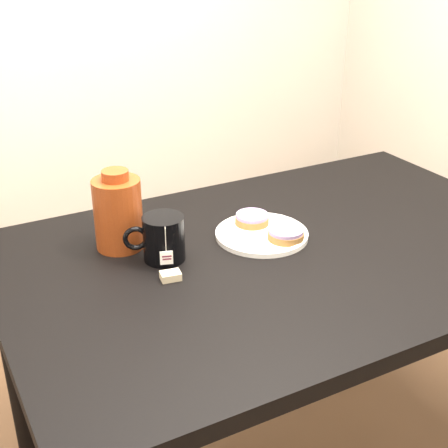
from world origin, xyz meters
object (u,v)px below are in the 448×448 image
object	(u,v)px
bagel_front	(286,234)
bagel_package	(118,212)
table	(287,276)
bagel_back	(252,219)
mug	(163,238)
plate	(262,233)
teabag_pouch	(171,276)

from	to	relation	value
bagel_front	bagel_package	size ratio (longest dim) A/B	0.54
table	bagel_back	distance (m)	0.18
bagel_back	bagel_package	size ratio (longest dim) A/B	0.59
mug	bagel_package	size ratio (longest dim) A/B	0.78
bagel_front	plate	bearing A→B (deg)	118.38
plate	bagel_package	world-z (taller)	bagel_package
table	bagel_front	distance (m)	0.11
bagel_back	mug	xyz separation A→B (m)	(-0.27, -0.05, 0.03)
plate	bagel_front	bearing A→B (deg)	-61.62
table	mug	size ratio (longest dim) A/B	9.00
bagel_front	bagel_back	bearing A→B (deg)	103.98
table	plate	size ratio (longest dim) A/B	5.91
plate	bagel_package	bearing A→B (deg)	160.27
bagel_back	plate	bearing A→B (deg)	-93.91
bagel_front	mug	world-z (taller)	mug
plate	mug	world-z (taller)	mug
table	plate	distance (m)	0.13
teabag_pouch	bagel_package	distance (m)	0.23
table	mug	distance (m)	0.34
plate	teabag_pouch	xyz separation A→B (m)	(-0.29, -0.09, 0.00)
bagel_package	teabag_pouch	bearing A→B (deg)	-77.83
plate	table	bearing A→B (deg)	-71.30
mug	bagel_package	world-z (taller)	bagel_package
plate	bagel_back	bearing A→B (deg)	86.09
bagel_front	bagel_package	world-z (taller)	bagel_package
table	bagel_package	size ratio (longest dim) A/B	6.99
bagel_back	bagel_front	xyz separation A→B (m)	(0.03, -0.12, 0.00)
table	bagel_package	world-z (taller)	bagel_package
plate	bagel_front	size ratio (longest dim) A/B	2.21
mug	teabag_pouch	bearing A→B (deg)	-86.01
bagel_back	bagel_package	world-z (taller)	bagel_package
plate	bagel_back	size ratio (longest dim) A/B	2.00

